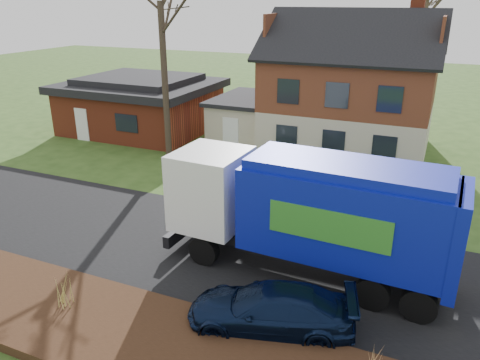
% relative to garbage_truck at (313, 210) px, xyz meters
% --- Properties ---
extents(ground, '(120.00, 120.00, 0.00)m').
position_rel_garbage_truck_xyz_m(ground, '(-3.67, 0.15, -2.34)').
color(ground, '#2C4918').
rests_on(ground, ground).
extents(road, '(80.00, 7.00, 0.02)m').
position_rel_garbage_truck_xyz_m(road, '(-3.67, 0.15, -2.33)').
color(road, black).
rests_on(road, ground).
extents(mulch_verge, '(80.00, 3.50, 0.30)m').
position_rel_garbage_truck_xyz_m(mulch_verge, '(-3.67, -5.15, -2.19)').
color(mulch_verge, black).
rests_on(mulch_verge, ground).
extents(main_house, '(12.95, 8.95, 9.26)m').
position_rel_garbage_truck_xyz_m(main_house, '(-2.18, 14.06, 1.69)').
color(main_house, beige).
rests_on(main_house, ground).
extents(ranch_house, '(9.80, 8.20, 3.70)m').
position_rel_garbage_truck_xyz_m(ranch_house, '(-15.67, 13.15, -0.52)').
color(ranch_house, '#9A3B21').
rests_on(ranch_house, ground).
extents(garbage_truck, '(9.57, 2.95, 4.06)m').
position_rel_garbage_truck_xyz_m(garbage_truck, '(0.00, 0.00, 0.00)').
color(garbage_truck, black).
rests_on(garbage_truck, ground).
extents(silver_sedan, '(5.06, 2.95, 1.58)m').
position_rel_garbage_truck_xyz_m(silver_sedan, '(-4.60, 5.33, -1.55)').
color(silver_sedan, '#AAACB2').
rests_on(silver_sedan, ground).
extents(navy_wagon, '(4.93, 3.02, 1.33)m').
position_rel_garbage_truck_xyz_m(navy_wagon, '(-0.22, -3.24, -1.67)').
color(navy_wagon, black).
rests_on(navy_wagon, ground).
extents(grass_clump_mid, '(0.33, 0.27, 0.93)m').
position_rel_garbage_truck_xyz_m(grass_clump_mid, '(-5.88, -4.94, -1.57)').
color(grass_clump_mid, tan).
rests_on(grass_clump_mid, mulch_verge).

